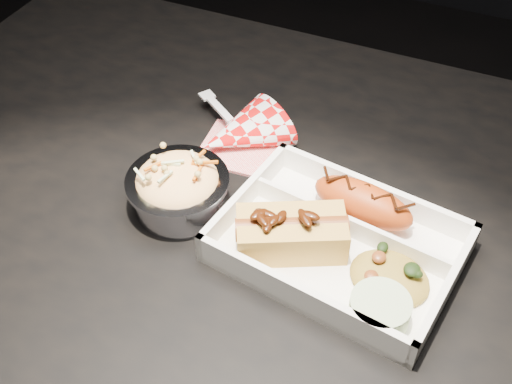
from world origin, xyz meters
TOP-DOWN VIEW (x-y plane):
  - dining_table at (0.00, 0.00)m, footprint 1.20×0.80m
  - food_tray at (0.06, -0.01)m, footprint 0.27×0.22m
  - fried_pastry at (0.07, 0.04)m, footprint 0.13×0.07m
  - hotdog at (0.01, -0.03)m, footprint 0.13×0.10m
  - fried_rice_mound at (0.13, -0.03)m, footprint 0.09×0.08m
  - cupcake_liner at (0.13, -0.08)m, footprint 0.06×0.06m
  - foil_coleslaw_cup at (-0.13, -0.02)m, footprint 0.12×0.12m
  - napkin_fork at (-0.11, 0.11)m, footprint 0.16×0.15m

SIDE VIEW (x-z plane):
  - dining_table at x=0.00m, z-range 0.28..1.03m
  - food_tray at x=0.06m, z-range 0.74..0.78m
  - napkin_fork at x=-0.11m, z-range 0.72..0.82m
  - cupcake_liner at x=0.13m, z-range 0.76..0.79m
  - fried_rice_mound at x=0.13m, z-range 0.76..0.79m
  - fried_pastry at x=0.07m, z-range 0.76..0.80m
  - foil_coleslaw_cup at x=-0.13m, z-range 0.75..0.82m
  - hotdog at x=0.01m, z-range 0.75..0.81m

